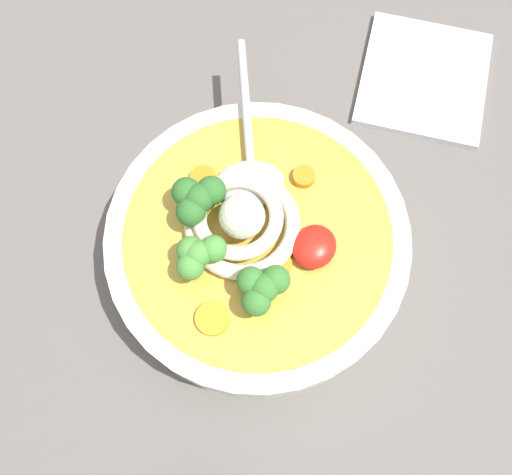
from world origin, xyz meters
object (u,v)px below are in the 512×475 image
at_px(soup_spoon, 251,170).
at_px(soup_bowl, 256,248).
at_px(folded_napkin, 424,78).
at_px(noodle_pile, 242,219).

bearing_deg(soup_spoon, soup_bowl, -180.00).
relative_size(soup_bowl, folded_napkin, 1.87).
bearing_deg(soup_bowl, soup_spoon, -144.90).
height_order(noodle_pile, folded_napkin, noodle_pile).
relative_size(noodle_pile, soup_spoon, 0.68).
bearing_deg(soup_bowl, folded_napkin, 168.83).
bearing_deg(folded_napkin, soup_spoon, -22.10).
height_order(soup_bowl, soup_spoon, soup_spoon).
relative_size(soup_bowl, noodle_pile, 2.42).
relative_size(soup_spoon, folded_napkin, 1.13).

